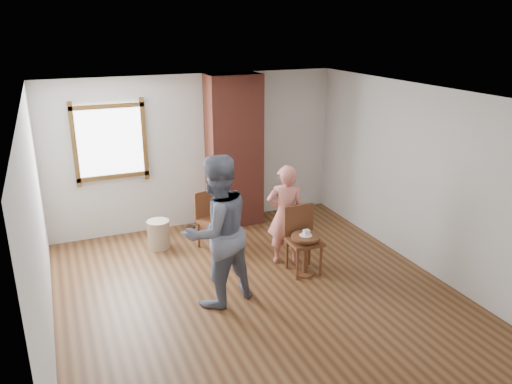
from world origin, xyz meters
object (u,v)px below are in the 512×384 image
man (217,231)px  dining_chair_right (302,236)px  person_pink (286,215)px  side_table (305,248)px  dining_chair_left (210,216)px  stoneware_crock (159,234)px

man → dining_chair_right: bearing=177.1°
man → person_pink: bearing=-169.4°
man → side_table: bearing=171.3°
dining_chair_right → dining_chair_left: bearing=129.4°
dining_chair_left → man: (-0.42, -1.60, 0.46)m
stoneware_crock → man: (0.36, -1.88, 0.74)m
dining_chair_right → side_table: dining_chair_right is taller
dining_chair_left → person_pink: person_pink is taller
dining_chair_left → man: bearing=-123.4°
dining_chair_left → dining_chair_right: dining_chair_right is taller
dining_chair_left → side_table: dining_chair_left is taller
stoneware_crock → dining_chair_left: size_ratio=0.50×
man → person_pink: 1.44m
side_table → dining_chair_left: bearing=123.6°
dining_chair_left → side_table: size_ratio=1.51×
person_pink → dining_chair_left: bearing=-28.1°
stoneware_crock → dining_chair_right: size_ratio=0.47×
dining_chair_right → man: size_ratio=0.49×
dining_chair_left → side_table: (0.93, -1.40, -0.11)m
dining_chair_right → stoneware_crock: bearing=140.7°
dining_chair_right → person_pink: (-0.11, 0.31, 0.22)m
side_table → dining_chair_right: bearing=82.6°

